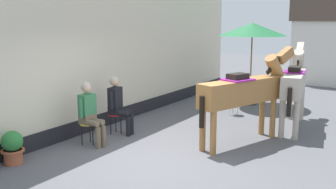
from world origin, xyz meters
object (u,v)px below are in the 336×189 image
at_px(cafe_parasol, 252,30).
at_px(saddled_horse_near, 244,91).
at_px(saddled_horse_far, 295,82).
at_px(seated_visitor_near, 89,110).
at_px(spare_stool_white, 234,101).
at_px(seated_visitor_far, 118,102).
at_px(flower_planter_near, 12,147).

bearing_deg(cafe_parasol, saddled_horse_near, -71.97).
bearing_deg(saddled_horse_far, seated_visitor_near, -131.45).
height_order(seated_visitor_near, spare_stool_white, seated_visitor_near).
bearing_deg(seated_visitor_near, saddled_horse_near, 34.54).
distance_m(seated_visitor_near, seated_visitor_far, 1.00).
distance_m(seated_visitor_far, saddled_horse_near, 2.96).
xyz_separation_m(seated_visitor_near, flower_planter_near, (-0.47, -1.63, -0.44)).
bearing_deg(seated_visitor_near, spare_stool_white, 69.60).
relative_size(seated_visitor_near, seated_visitor_far, 1.00).
bearing_deg(flower_planter_near, seated_visitor_far, 80.51).
height_order(seated_visitor_near, flower_planter_near, seated_visitor_near).
bearing_deg(seated_visitor_far, spare_stool_white, 63.67).
xyz_separation_m(saddled_horse_far, spare_stool_white, (-1.78, 0.44, -0.76)).
xyz_separation_m(saddled_horse_near, saddled_horse_far, (0.59, 1.90, 0.00)).
bearing_deg(seated_visitor_near, flower_planter_near, -105.99).
bearing_deg(saddled_horse_far, saddled_horse_near, -107.38).
height_order(saddled_horse_near, spare_stool_white, saddled_horse_near).
height_order(seated_visitor_far, cafe_parasol, cafe_parasol).
xyz_separation_m(cafe_parasol, spare_stool_white, (0.11, -1.62, -1.96)).
relative_size(seated_visitor_far, flower_planter_near, 2.17).
bearing_deg(flower_planter_near, cafe_parasol, 75.51).
xyz_separation_m(seated_visitor_far, saddled_horse_far, (3.38, 2.80, 0.38)).
height_order(saddled_horse_far, spare_stool_white, saddled_horse_far).
xyz_separation_m(seated_visitor_near, seated_visitor_far, (-0.03, 1.00, 0.00)).
bearing_deg(cafe_parasol, seated_visitor_near, -104.07).
height_order(saddled_horse_far, cafe_parasol, cafe_parasol).
relative_size(seated_visitor_near, flower_planter_near, 2.17).
height_order(seated_visitor_far, spare_stool_white, seated_visitor_far).
bearing_deg(saddled_horse_near, seated_visitor_far, -162.10).
height_order(seated_visitor_far, saddled_horse_near, saddled_horse_near).
relative_size(seated_visitor_far, saddled_horse_near, 0.48).
distance_m(seated_visitor_far, saddled_horse_far, 4.41).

